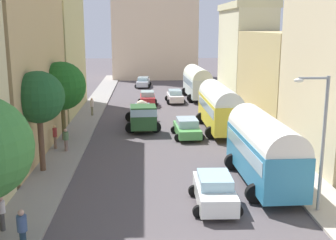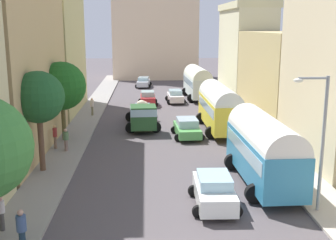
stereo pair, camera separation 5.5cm
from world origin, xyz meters
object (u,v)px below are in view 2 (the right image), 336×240
object	(u,v)px
car_3	(214,191)
car_4	(187,128)
pedestrian_2	(92,106)
pedestrian_3	(1,212)
pedestrian_4	(55,136)
parked_bus_2	(197,81)
streetlamp_near	(319,134)
car_0	(143,112)
car_2	(144,82)
car_5	(175,96)
parked_bus_0	(264,147)
parked_bus_1	(219,106)
cargo_truck_0	(143,115)
pedestrian_1	(22,230)
car_1	(148,98)
pedestrian_0	(66,139)

from	to	relation	value
car_3	car_4	xyz separation A→B (m)	(-0.04, 13.30, -0.06)
car_3	pedestrian_2	size ratio (longest dim) A/B	2.23
pedestrian_3	pedestrian_4	size ratio (longest dim) A/B	0.92
parked_bus_2	streetlamp_near	xyz separation A→B (m)	(1.67, -32.36, 1.74)
car_3	streetlamp_near	world-z (taller)	streetlamp_near
car_0	car_2	size ratio (longest dim) A/B	0.92
car_5	pedestrian_2	world-z (taller)	pedestrian_2
parked_bus_0	car_3	bearing A→B (deg)	-138.46
car_3	streetlamp_near	distance (m)	5.62
parked_bus_1	car_4	bearing A→B (deg)	-144.77
pedestrian_2	pedestrian_3	xyz separation A→B (m)	(-0.93, -23.87, -0.08)
cargo_truck_0	pedestrian_1	distance (m)	20.89
cargo_truck_0	streetlamp_near	bearing A→B (deg)	-64.47
parked_bus_0	pedestrian_4	xyz separation A→B (m)	(-12.94, 7.33, -1.09)
car_2	car_3	distance (m)	41.96
parked_bus_0	car_0	size ratio (longest dim) A/B	1.99
cargo_truck_0	streetlamp_near	xyz separation A→B (m)	(8.21, -17.19, 2.66)
cargo_truck_0	car_3	xyz separation A→B (m)	(3.60, -16.22, -0.40)
parked_bus_2	pedestrian_3	world-z (taller)	parked_bus_2
parked_bus_2	car_4	distance (m)	18.40
cargo_truck_0	car_0	xyz separation A→B (m)	(-0.03, 3.94, -0.51)
parked_bus_2	car_3	bearing A→B (deg)	-95.35
car_1	car_5	size ratio (longest dim) A/B	0.89
pedestrian_0	car_3	bearing A→B (deg)	-46.90
parked_bus_2	cargo_truck_0	size ratio (longest dim) A/B	1.12
parked_bus_0	pedestrian_2	world-z (taller)	parked_bus_0
parked_bus_0	car_2	distance (m)	39.61
parked_bus_0	car_3	size ratio (longest dim) A/B	2.00
pedestrian_2	car_4	bearing A→B (deg)	-44.19
parked_bus_1	parked_bus_2	xyz separation A→B (m)	(0.08, 16.05, -0.01)
car_0	car_2	xyz separation A→B (m)	(-0.02, 21.64, 0.02)
car_0	car_3	world-z (taller)	car_3
pedestrian_2	pedestrian_4	size ratio (longest dim) A/B	1.00
car_3	car_5	bearing A→B (deg)	89.84
car_5	pedestrian_3	bearing A→B (deg)	-107.02
parked_bus_0	streetlamp_near	distance (m)	4.39
car_5	pedestrian_2	bearing A→B (deg)	-139.52
parked_bus_1	parked_bus_2	size ratio (longest dim) A/B	1.05
car_4	pedestrian_2	xyz separation A→B (m)	(-8.50, 8.26, 0.29)
car_2	parked_bus_0	bearing A→B (deg)	-80.08
pedestrian_3	pedestrian_4	bearing A→B (deg)	91.34
car_1	pedestrian_2	size ratio (longest dim) A/B	2.02
pedestrian_0	pedestrian_3	bearing A→B (deg)	-92.83
pedestrian_0	pedestrian_1	world-z (taller)	pedestrian_1
parked_bus_0	parked_bus_1	xyz separation A→B (m)	(-0.31, 12.54, -0.00)
car_2	car_4	distance (m)	28.73
car_0	parked_bus_2	bearing A→B (deg)	59.68
car_4	car_5	size ratio (longest dim) A/B	1.01
pedestrian_0	pedestrian_3	xyz separation A→B (m)	(-0.58, -11.81, -0.00)
parked_bus_2	car_5	distance (m)	4.03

